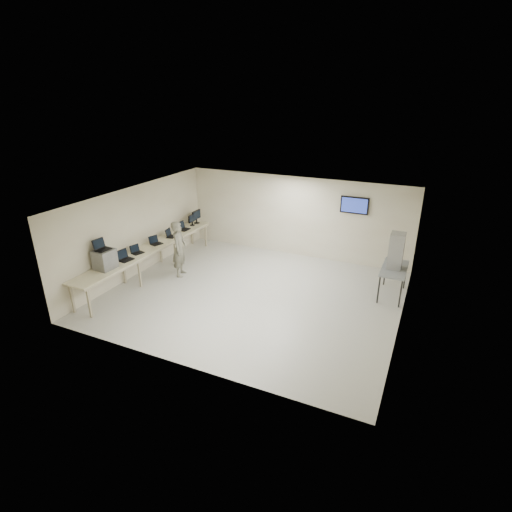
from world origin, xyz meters
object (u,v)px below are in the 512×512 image
at_px(equipment_box, 105,259).
at_px(soldier, 179,249).
at_px(side_table, 394,270).
at_px(workbench, 150,250).

xyz_separation_m(equipment_box, soldier, (0.97, 2.11, -0.28)).
bearing_deg(side_table, soldier, -167.86).
bearing_deg(soldier, equipment_box, 138.50).
bearing_deg(workbench, equipment_box, -92.00).
height_order(workbench, side_table, workbench).
bearing_deg(equipment_box, side_table, 27.30).
xyz_separation_m(workbench, soldier, (0.91, 0.31, 0.06)).
bearing_deg(equipment_box, soldier, 67.11).
bearing_deg(side_table, workbench, -167.00).
height_order(equipment_box, soldier, soldier).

